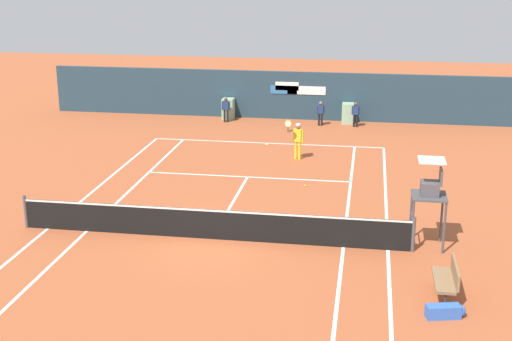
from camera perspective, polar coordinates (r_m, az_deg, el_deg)
The scene contains 11 objects.
ground_plane at distance 22.13m, azimuth -3.29°, elevation -4.98°, with size 80.00×80.00×0.01m.
tennis_net at distance 21.42m, azimuth -3.65°, elevation -4.28°, with size 12.10×0.10×1.07m.
sponsor_back_wall at distance 37.37m, azimuth 2.14°, elevation 6.04°, with size 25.00×1.02×2.51m.
umpire_chair at distance 21.04m, azimuth 13.88°, elevation -1.64°, with size 1.00×1.00×2.68m.
player_bench at distance 18.56m, azimuth 15.26°, elevation -8.33°, with size 0.54×1.49×0.88m.
equipment_bag at distance 17.67m, azimuth 15.18°, elevation -10.93°, with size 0.97×0.49×0.32m.
player_on_baseline at distance 29.76m, azimuth 3.37°, elevation 2.65°, with size 0.76×0.63×1.78m.
ball_kid_right_post at distance 36.65m, azimuth -2.45°, elevation 5.08°, with size 0.43×0.18×1.30m.
ball_kid_centre_post at distance 36.00m, azimuth 5.24°, elevation 4.76°, with size 0.42×0.17×1.25m.
ball_kid_left_post at distance 35.92m, azimuth 8.07°, elevation 4.65°, with size 0.42×0.21×1.27m.
tennis_ball_by_sideline at distance 26.44m, azimuth 3.98°, elevation -1.23°, with size 0.07×0.07×0.07m, color #CCE033.
Camera 1 is at (4.55, -19.46, 8.23)m, focal length 49.47 mm.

